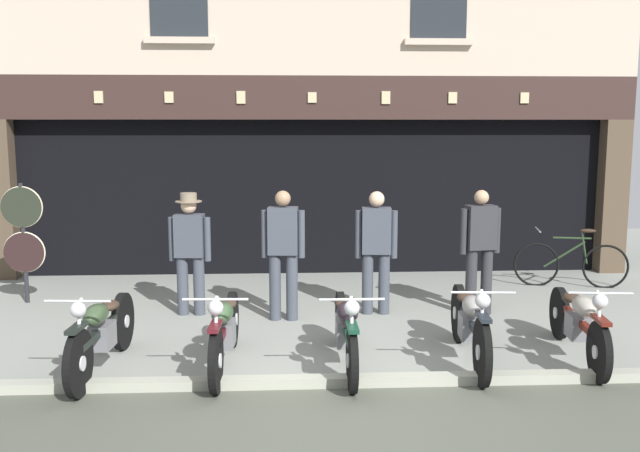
% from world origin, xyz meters
% --- Properties ---
extents(ground, '(22.64, 22.00, 0.18)m').
position_xyz_m(ground, '(0.00, -0.98, -0.04)').
color(ground, gray).
extents(shop_facade, '(10.94, 4.42, 5.94)m').
position_xyz_m(shop_facade, '(-0.00, 7.04, 1.65)').
color(shop_facade, black).
rests_on(shop_facade, ground).
extents(motorcycle_left, '(0.62, 2.05, 0.92)m').
position_xyz_m(motorcycle_left, '(-2.37, 0.62, 0.43)').
color(motorcycle_left, black).
rests_on(motorcycle_left, ground).
extents(motorcycle_center_left, '(0.62, 2.05, 0.91)m').
position_xyz_m(motorcycle_center_left, '(-1.12, 0.65, 0.42)').
color(motorcycle_center_left, black).
rests_on(motorcycle_center_left, ground).
extents(motorcycle_center, '(0.62, 2.07, 0.90)m').
position_xyz_m(motorcycle_center, '(0.14, 0.62, 0.42)').
color(motorcycle_center, black).
rests_on(motorcycle_center, ground).
extents(motorcycle_center_right, '(0.62, 2.09, 0.93)m').
position_xyz_m(motorcycle_center_right, '(1.48, 0.70, 0.43)').
color(motorcycle_center_right, black).
rests_on(motorcycle_center_right, ground).
extents(motorcycle_right, '(0.62, 2.05, 0.90)m').
position_xyz_m(motorcycle_right, '(2.68, 0.74, 0.41)').
color(motorcycle_right, black).
rests_on(motorcycle_right, ground).
extents(salesman_left, '(0.56, 0.35, 1.64)m').
position_xyz_m(salesman_left, '(-1.74, 2.76, 0.91)').
color(salesman_left, '#3D424C').
rests_on(salesman_left, ground).
extents(shopkeeper_center, '(0.56, 0.26, 1.69)m').
position_xyz_m(shopkeeper_center, '(-0.51, 2.44, 0.94)').
color(shopkeeper_center, '#3D424C').
rests_on(shopkeeper_center, ground).
extents(salesman_right, '(0.56, 0.26, 1.65)m').
position_xyz_m(salesman_right, '(0.73, 2.68, 0.91)').
color(salesman_right, '#3D424C').
rests_on(salesman_right, ground).
extents(assistant_far_right, '(0.55, 0.28, 1.67)m').
position_xyz_m(assistant_far_right, '(2.09, 2.57, 0.93)').
color(assistant_far_right, '#2D2D33').
rests_on(assistant_far_right, ground).
extents(tyre_sign_pole, '(0.59, 0.06, 1.71)m').
position_xyz_m(tyre_sign_pole, '(-4.17, 3.51, 1.03)').
color(tyre_sign_pole, '#232328').
rests_on(tyre_sign_pole, ground).
extents(advert_board_near, '(0.71, 0.03, 0.96)m').
position_xyz_m(advert_board_near, '(1.70, 5.40, 1.73)').
color(advert_board_near, silver).
extents(advert_board_far, '(0.82, 0.03, 1.01)m').
position_xyz_m(advert_board_far, '(2.79, 5.40, 1.74)').
color(advert_board_far, silver).
extents(leaning_bicycle, '(1.71, 0.55, 0.94)m').
position_xyz_m(leaning_bicycle, '(3.99, 4.08, 0.37)').
color(leaning_bicycle, black).
rests_on(leaning_bicycle, ground).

